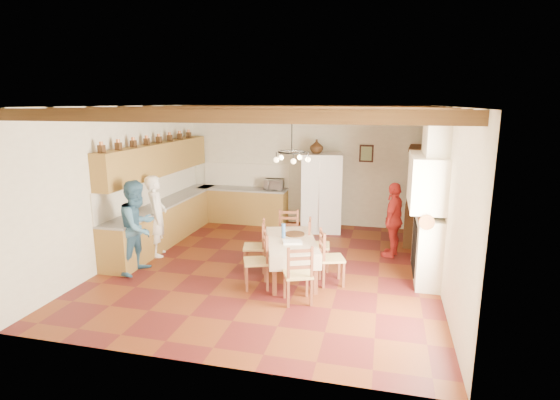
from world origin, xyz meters
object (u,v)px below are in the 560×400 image
object	(u,v)px
chair_left_near	(256,260)
person_woman_blue	(138,227)
refrigerator	(321,192)
hutch	(418,195)
chair_right_far	(319,244)
microwave	(274,184)
chair_end_near	(298,273)
chair_left_far	(255,246)
person_man	(157,216)
person_woman_red	(394,220)
dining_table	(291,244)
chair_right_near	(332,257)
chair_end_far	(288,235)

from	to	relation	value
chair_left_near	person_woman_blue	bearing A→B (deg)	-115.50
refrigerator	hutch	world-z (taller)	hutch
chair_right_far	microwave	bearing A→B (deg)	21.77
chair_end_near	person_woman_blue	xyz separation A→B (m)	(-3.07, 0.55, 0.38)
chair_left_far	chair_end_near	xyz separation A→B (m)	(1.04, -1.10, 0.00)
chair_left_near	hutch	bearing A→B (deg)	117.99
chair_left_near	person_man	distance (m)	2.65
person_woman_red	microwave	bearing A→B (deg)	-104.35
dining_table	chair_right_near	bearing A→B (deg)	-8.32
microwave	chair_end_far	bearing A→B (deg)	-74.72
refrigerator	person_man	world-z (taller)	refrigerator
chair_end_far	person_woman_blue	world-z (taller)	person_woman_blue
person_woman_blue	person_woman_red	distance (m)	4.94
chair_right_near	chair_end_far	size ratio (longest dim) A/B	1.00
chair_right_far	person_man	distance (m)	3.32
hutch	person_woman_blue	xyz separation A→B (m)	(-5.04, -3.05, -0.21)
hutch	chair_end_far	world-z (taller)	hutch
refrigerator	hutch	size ratio (longest dim) A/B	0.88
chair_right_far	person_man	xyz separation A→B (m)	(-3.30, -0.02, 0.35)
refrigerator	person_woman_red	size ratio (longest dim) A/B	1.24
microwave	person_woman_blue	bearing A→B (deg)	-118.49
chair_right_far	person_man	bearing A→B (deg)	82.78
chair_left_far	dining_table	bearing A→B (deg)	64.42
refrigerator	person_woman_red	xyz separation A→B (m)	(1.68, -1.48, -0.18)
dining_table	person_woman_blue	bearing A→B (deg)	-171.83
chair_end_far	person_woman_red	size ratio (longest dim) A/B	0.63
dining_table	chair_left_near	xyz separation A→B (m)	(-0.48, -0.56, -0.15)
hutch	chair_end_far	xyz separation A→B (m)	(-2.55, -1.69, -0.59)
chair_right_near	chair_end_near	distance (m)	0.94
microwave	chair_left_near	bearing A→B (deg)	-85.43
person_woman_blue	person_woman_red	world-z (taller)	person_woman_blue
refrigerator	chair_end_near	distance (m)	4.05
hutch	person_woman_red	xyz separation A→B (m)	(-0.52, -1.07, -0.31)
hutch	chair_right_near	distance (m)	3.22
refrigerator	person_woman_blue	world-z (taller)	refrigerator
chair_left_far	microwave	bearing A→B (deg)	174.54
hutch	dining_table	distance (m)	3.53
dining_table	chair_right_near	distance (m)	0.76
chair_left_near	person_woman_red	distance (m)	3.12
chair_left_near	person_woman_red	size ratio (longest dim) A/B	0.63
chair_left_near	person_woman_red	bearing A→B (deg)	112.41
person_man	microwave	xyz separation A→B (m)	(1.71, 2.84, 0.21)
chair_left_near	refrigerator	bearing A→B (deg)	149.84
hutch	refrigerator	bearing A→B (deg)	174.32
chair_left_near	chair_right_near	bearing A→B (deg)	89.00
person_man	person_woman_red	bearing A→B (deg)	-100.37
chair_right_far	chair_end_near	bearing A→B (deg)	168.65
hutch	person_man	bearing A→B (deg)	-152.45
chair_right_near	chair_end_far	distance (m)	1.48
chair_left_near	chair_left_far	bearing A→B (deg)	177.47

